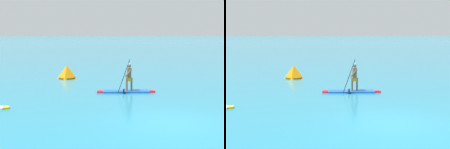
% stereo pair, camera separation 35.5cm
% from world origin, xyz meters
% --- Properties ---
extents(ground, '(440.00, 440.00, 0.00)m').
position_xyz_m(ground, '(0.00, 0.00, 0.00)').
color(ground, teal).
extents(paddleboarder_mid_center, '(3.49, 0.97, 2.06)m').
position_xyz_m(paddleboarder_mid_center, '(-0.91, 6.57, 0.33)').
color(paddleboarder_mid_center, blue).
rests_on(paddleboarder_mid_center, ground).
extents(race_marker_buoy, '(1.32, 1.32, 1.02)m').
position_xyz_m(race_marker_buoy, '(-4.76, 12.61, 0.44)').
color(race_marker_buoy, orange).
rests_on(race_marker_buoy, ground).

